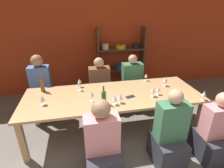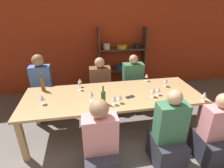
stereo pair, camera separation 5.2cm
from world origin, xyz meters
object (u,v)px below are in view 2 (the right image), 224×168
Objects in this scene: wine_glass_white_b at (42,98)px; person_near_c at (101,150)px; wine_glass_red_a at (166,80)px; wine_glass_red_b at (120,97)px; person_near_b at (213,137)px; shelf_unit at (122,66)px; wine_bottle_dark at (43,84)px; person_near_a at (168,139)px; wine_glass_white_d at (80,81)px; person_far_c at (132,88)px; wine_glass_white_c at (153,90)px; person_far_a at (44,93)px; dining_table at (113,98)px; wine_bottle_green at (103,97)px; wine_glass_empty_c at (205,95)px; wine_glass_red_d at (79,84)px; wine_glass_white_a at (147,76)px; cell_phone at (130,97)px; wine_glass_red_c at (158,89)px; wine_glass_empty_a at (91,94)px; person_far_b at (100,89)px; wine_glass_empty_b at (114,98)px.

person_near_c is (0.79, -0.75, -0.44)m from wine_glass_white_b.
person_near_c is at bearing -142.66° from wine_glass_red_a.
person_near_b reaches higher than wine_glass_red_b.
shelf_unit is 2.21m from wine_bottle_dark.
person_near_a is at bearing -111.55° from wine_glass_red_a.
person_far_c is at bearing 20.62° from wine_glass_white_d.
wine_glass_white_c is 0.13× the size of person_far_a.
wine_glass_red_b reaches higher than dining_table.
wine_bottle_green is 1.88× the size of wine_glass_empty_c.
wine_glass_white_b is at bearing -144.90° from wine_glass_red_d.
wine_bottle_dark is at bearing 15.24° from person_far_c.
person_near_b reaches higher than wine_glass_white_a.
shelf_unit is at bearing 37.91° from wine_bottle_dark.
cell_phone is at bearing 117.60° from person_near_a.
wine_glass_red_a is 0.71m from wine_glass_empty_c.
dining_table is 0.97m from person_near_c.
person_near_b is (0.77, -2.60, -0.27)m from shelf_unit.
wine_glass_red_c is 0.12× the size of person_far_c.
person_far_c reaches higher than wine_bottle_dark.
wine_glass_empty_a is (-0.92, -1.86, 0.22)m from shelf_unit.
person_far_b is at bearing 46.25° from wine_glass_white_b.
person_far_b is (0.08, 1.19, -0.46)m from wine_bottle_green.
cell_phone is at bearing -19.19° from wine_bottle_dark.
person_near_c is (-0.32, -0.87, -0.26)m from dining_table.
wine_glass_white_b reaches higher than wine_glass_white_a.
person_near_c is (-1.09, -1.33, -0.43)m from wine_glass_white_a.
person_far_a is (-1.36, 1.10, -0.37)m from wine_glass_red_b.
wine_glass_red_b is at bearing -103.91° from shelf_unit.
person_near_c is at bearing -78.56° from wine_glass_red_d.
cell_phone is 0.86m from person_near_a.
wine_bottle_dark is 2.69m from wine_glass_empty_c.
person_near_c is (0.86, -1.23, -0.45)m from wine_bottle_dark.
person_far_c is (1.78, 0.49, -0.45)m from wine_bottle_dark.
dining_table is at bearing -107.72° from shelf_unit.
wine_glass_empty_c is at bearing -18.53° from dining_table.
person_near_b is (-0.06, -0.43, -0.46)m from wine_glass_empty_c.
wine_glass_white_d is at bearing 49.79° from person_far_b.
dining_table is at bearing 161.47° from wine_glass_empty_c.
person_near_c is (-0.87, -2.58, -0.24)m from shelf_unit.
wine_glass_white_b is 0.97× the size of cell_phone.
wine_glass_red_d is at bearing 159.19° from wine_glass_empty_c.
wine_glass_empty_a is 1.16× the size of wine_glass_white_a.
shelf_unit is at bearing 91.78° from person_near_a.
wine_glass_white_c is at bearing -16.88° from dining_table.
wine_glass_empty_b is 0.96× the size of wine_glass_white_c.
wine_glass_white_d is at bearing 43.25° from wine_glass_white_b.
wine_glass_red_a reaches higher than wine_glass_red_b.
wine_glass_white_b is 1.86m from wine_glass_red_c.
person_near_b is at bearing -31.96° from wine_glass_red_d.
wine_glass_white_a is 0.13× the size of person_near_c.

